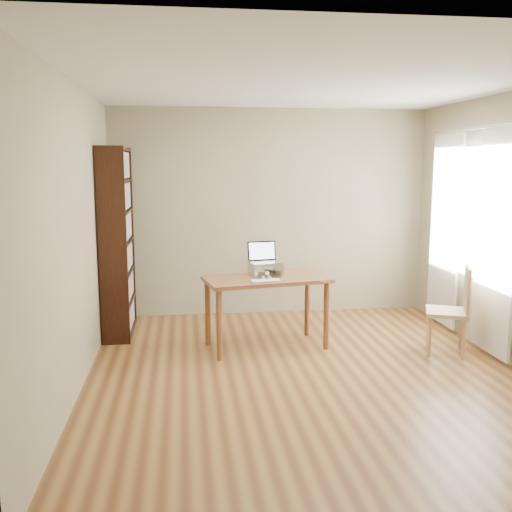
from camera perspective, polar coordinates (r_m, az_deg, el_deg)
The scene contains 10 objects.
room at distance 5.08m, azimuth 5.58°, elevation 2.20°, with size 4.04×4.54×2.64m.
bookshelf at distance 6.56m, azimuth -13.68°, elevation 1.36°, with size 0.30×0.90×2.10m.
curtains at distance 6.50m, azimuth 20.45°, elevation 2.04°, with size 0.03×1.90×2.25m.
desk at distance 5.94m, azimuth 1.05°, elevation -3.21°, with size 1.36×0.85×0.75m.
laptop_stand at distance 5.98m, azimuth 0.94°, elevation -1.23°, with size 0.32×0.25×0.13m.
laptop at distance 6.02m, azimuth 0.87°, elevation -0.15°, with size 0.34×0.31×0.22m.
keyboard at distance 5.70m, azimuth 0.98°, elevation -2.51°, with size 0.32×0.16×0.02m.
coaster at distance 5.74m, azimuth 6.87°, elevation -2.56°, with size 0.10×0.10×0.01m, color brown.
cat at distance 6.01m, azimuth 0.81°, elevation -1.38°, with size 0.24×0.47×0.14m.
chair at distance 6.13m, azimuth 19.16°, elevation -4.79°, with size 0.53×0.52×0.91m.
Camera 1 is at (-1.10, -4.91, 1.93)m, focal length 40.00 mm.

